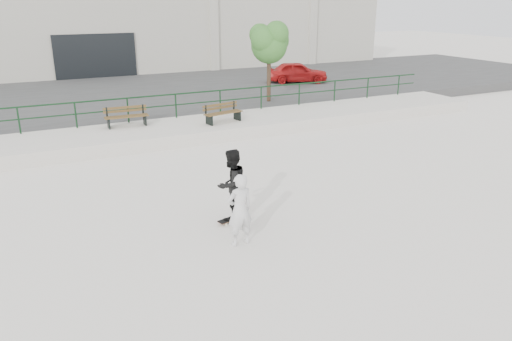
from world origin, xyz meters
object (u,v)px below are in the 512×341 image
tree (270,41)px  standing_skater (232,185)px  skateboard (232,219)px  seated_skater (240,210)px  bench_left (126,117)px  bench_right (223,113)px  red_car (297,72)px

tree → standing_skater: tree is taller
skateboard → seated_skater: seated_skater is taller
bench_left → tree: (7.39, 2.05, 2.46)m
bench_right → red_car: (7.96, 7.48, 0.23)m
bench_left → skateboard: (0.56, -8.99, -0.81)m
tree → bench_left: bearing=-164.5°
standing_skater → seated_skater: bearing=52.1°
tree → red_car: (4.20, 4.37, -2.24)m
bench_right → standing_skater: size_ratio=0.97×
bench_right → seated_skater: 9.73m
tree → standing_skater: bearing=-121.8°
bench_left → bench_right: bench_left is taller
standing_skater → tree: bearing=-144.3°
tree → skateboard: tree is taller
red_car → seated_skater: red_car is taller
seated_skater → bench_right: bearing=-114.9°
bench_left → bench_right: size_ratio=0.99×
bench_right → standing_skater: bearing=-123.2°
bench_left → standing_skater: 9.01m
red_car → skateboard: (-11.03, -15.40, -1.04)m
bench_left → bench_right: (3.64, -1.06, -0.01)m
red_car → standing_skater: 18.95m
red_car → standing_skater: (-11.03, -15.40, -0.13)m
standing_skater → bench_left: bearing=-109.0°
seated_skater → standing_skater: bearing=-109.7°
tree → seated_skater: tree is taller
tree → seated_skater: bearing=-120.4°
seated_skater → bench_left: bearing=-93.1°
bench_right → standing_skater: standing_skater is taller
bench_right → seated_skater: seated_skater is taller
bench_left → skateboard: size_ratio=2.11×
bench_left → standing_skater: standing_skater is taller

